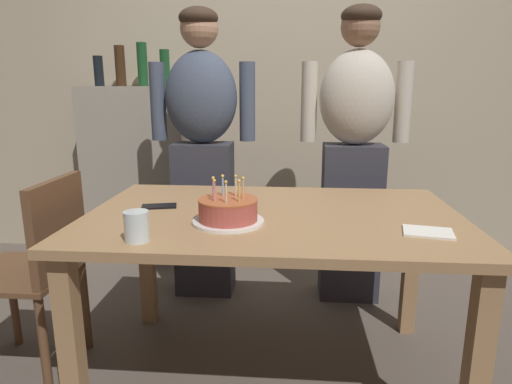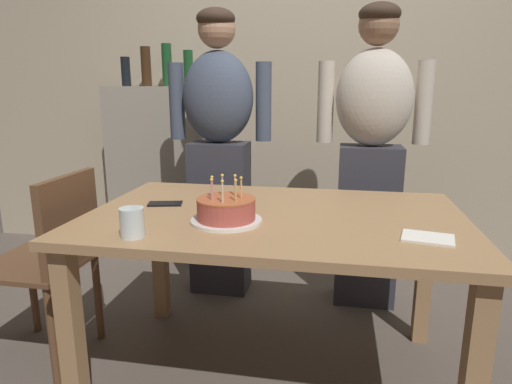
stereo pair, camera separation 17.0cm
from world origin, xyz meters
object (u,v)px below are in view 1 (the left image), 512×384
object	(u,v)px
person_man_bearded	(203,151)
person_woman_cardigan	(354,153)
cell_phone	(159,206)
birthday_cake	(228,212)
dining_chair	(40,261)
water_glass_near	(137,226)
napkin_stack	(428,232)

from	to	relation	value
person_man_bearded	person_woman_cardigan	xyz separation A→B (m)	(0.87, 0.00, 0.00)
cell_phone	person_man_bearded	size ratio (longest dim) A/B	0.09
birthday_cake	dining_chair	world-z (taller)	birthday_cake
birthday_cake	dining_chair	size ratio (longest dim) A/B	0.31
water_glass_near	person_man_bearded	size ratio (longest dim) A/B	0.06
birthday_cake	dining_chair	xyz separation A→B (m)	(-0.83, 0.10, -0.27)
birthday_cake	water_glass_near	world-z (taller)	birthday_cake
water_glass_near	birthday_cake	bearing A→B (deg)	39.14
water_glass_near	napkin_stack	xyz separation A→B (m)	(0.98, 0.16, -0.05)
napkin_stack	cell_phone	bearing A→B (deg)	165.82
person_man_bearded	person_woman_cardigan	distance (m)	0.87
cell_phone	napkin_stack	bearing A→B (deg)	-27.75
birthday_cake	napkin_stack	world-z (taller)	birthday_cake
person_man_bearded	person_woman_cardigan	bearing A→B (deg)	-180.00
cell_phone	person_woman_cardigan	bearing A→B (deg)	26.16
birthday_cake	cell_phone	world-z (taller)	birthday_cake
napkin_stack	person_woman_cardigan	world-z (taller)	person_woman_cardigan
person_man_bearded	person_woman_cardigan	world-z (taller)	same
birthday_cake	person_man_bearded	xyz separation A→B (m)	(-0.29, 0.95, 0.09)
birthday_cake	cell_phone	size ratio (longest dim) A/B	1.86
birthday_cake	cell_phone	xyz separation A→B (m)	(-0.32, 0.20, -0.04)
birthday_cake	water_glass_near	size ratio (longest dim) A/B	2.65
water_glass_near	cell_phone	size ratio (longest dim) A/B	0.70
person_man_bearded	water_glass_near	bearing A→B (deg)	90.69
person_man_bearded	cell_phone	bearing A→B (deg)	87.05
birthday_cake	person_woman_cardigan	world-z (taller)	person_woman_cardigan
water_glass_near	dining_chair	xyz separation A→B (m)	(-0.55, 0.32, -0.27)
water_glass_near	person_man_bearded	world-z (taller)	person_man_bearded
cell_phone	birthday_cake	bearing A→B (deg)	-45.16
dining_chair	person_man_bearded	bearing A→B (deg)	147.59
water_glass_near	cell_phone	xyz separation A→B (m)	(-0.05, 0.42, -0.05)
birthday_cake	cell_phone	bearing A→B (deg)	148.41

